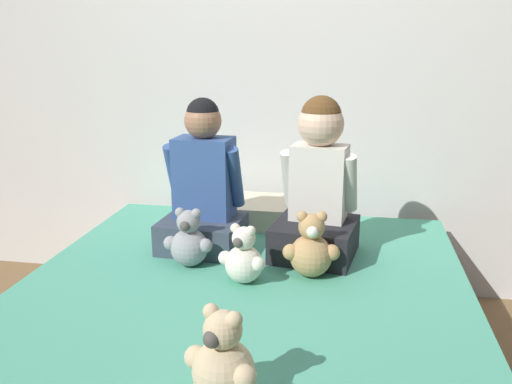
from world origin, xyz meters
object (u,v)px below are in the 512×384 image
bed (241,342)px  teddy_bear_between_children (243,258)px  pillow_at_headboard (272,212)px  teddy_bear_at_foot_of_bed (223,362)px  child_on_right (318,189)px  teddy_bear_held_by_right_child (311,249)px  child_on_left (203,188)px  teddy_bear_held_by_left_child (189,242)px

bed → teddy_bear_between_children: size_ratio=8.42×
teddy_bear_between_children → pillow_at_headboard: teddy_bear_between_children is taller
teddy_bear_at_foot_of_bed → child_on_right: bearing=105.0°
bed → teddy_bear_held_by_right_child: 0.44m
child_on_right → teddy_bear_at_foot_of_bed: bearing=-90.2°
child_on_left → bed: bearing=-54.1°
teddy_bear_held_by_left_child → teddy_bear_between_children: teddy_bear_held_by_left_child is taller
teddy_bear_between_children → child_on_right: bearing=69.1°
bed → child_on_left: size_ratio=2.93×
bed → child_on_right: bearing=58.0°
bed → child_on_left: 0.67m
teddy_bear_between_children → teddy_bear_at_foot_of_bed: (0.09, -0.69, 0.01)m
pillow_at_headboard → teddy_bear_held_by_right_child: bearing=-68.1°
bed → pillow_at_headboard: pillow_at_headboard is taller
teddy_bear_held_by_left_child → teddy_bear_held_by_right_child: bearing=-0.2°
teddy_bear_between_children → child_on_left: bearing=141.0°
bed → teddy_bear_held_by_right_child: bearing=32.7°
teddy_bear_held_by_left_child → child_on_right: bearing=26.0°
teddy_bear_held_by_left_child → teddy_bear_between_children: 0.27m
bed → teddy_bear_between_children: (-0.00, 0.06, 0.32)m
child_on_left → teddy_bear_between_children: bearing=-50.4°
child_on_right → teddy_bear_held_by_left_child: (-0.49, -0.22, -0.18)m
teddy_bear_held_by_right_child → teddy_bear_at_foot_of_bed: size_ratio=1.03×
pillow_at_headboard → bed: bearing=-90.0°
child_on_right → teddy_bear_at_foot_of_bed: 1.05m
child_on_left → pillow_at_headboard: (0.24, 0.36, -0.21)m
teddy_bear_held_by_left_child → teddy_bear_held_by_right_child: size_ratio=0.93×
child_on_right → teddy_bear_at_foot_of_bed: size_ratio=2.63×
child_on_left → teddy_bear_at_foot_of_bed: bearing=-68.1°
child_on_left → teddy_bear_at_foot_of_bed: (0.33, -1.03, -0.16)m
teddy_bear_at_foot_of_bed → pillow_at_headboard: bearing=117.4°
teddy_bear_held_by_left_child → pillow_at_headboard: (0.25, 0.59, -0.05)m
child_on_left → teddy_bear_at_foot_of_bed: child_on_left is taller
teddy_bear_held_by_left_child → teddy_bear_held_by_right_child: teddy_bear_held_by_right_child is taller
teddy_bear_held_by_right_child → teddy_bear_between_children: bearing=-166.3°
teddy_bear_held_by_left_child → bed: bearing=-33.1°
bed → child_on_right: 0.69m
child_on_right → teddy_bear_held_by_right_child: bearing=-82.4°
pillow_at_headboard → teddy_bear_between_children: bearing=-90.2°
bed → child_on_right: child_on_right is taller
child_on_right → teddy_bear_held_by_left_child: bearing=-147.0°
child_on_right → teddy_bear_at_foot_of_bed: child_on_right is taller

